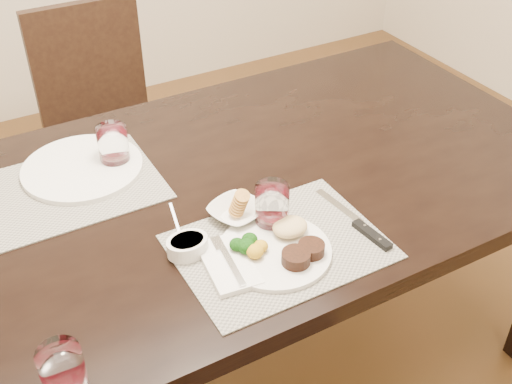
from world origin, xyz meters
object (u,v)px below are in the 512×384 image
steak_knife (364,228)px  cracker_bowl (236,211)px  dinner_plate (280,247)px  far_plate (82,168)px  wine_glass_near (272,208)px  chair_far (103,113)px

steak_knife → cracker_bowl: bearing=135.7°
dinner_plate → far_plate: size_ratio=0.81×
dinner_plate → wine_glass_near: bearing=92.0°
far_plate → steak_knife: bearing=-48.4°
dinner_plate → cracker_bowl: 0.16m
dinner_plate → steak_knife: 0.21m
cracker_bowl → far_plate: (-0.26, 0.37, -0.01)m
cracker_bowl → wine_glass_near: wine_glass_near is taller
chair_far → dinner_plate: chair_far is taller
cracker_bowl → wine_glass_near: size_ratio=1.45×
chair_far → wine_glass_near: chair_far is taller
wine_glass_near → steak_knife: bearing=-34.5°
dinner_plate → steak_knife: dinner_plate is taller
dinner_plate → cracker_bowl: cracker_bowl is taller
chair_far → dinner_plate: (0.03, -1.23, 0.26)m
steak_knife → wine_glass_near: 0.22m
chair_far → wine_glass_near: bearing=-86.7°
chair_far → far_plate: size_ratio=2.86×
wine_glass_near → far_plate: 0.54m
cracker_bowl → far_plate: cracker_bowl is taller
steak_knife → wine_glass_near: bearing=139.5°
far_plate → chair_far: bearing=70.2°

